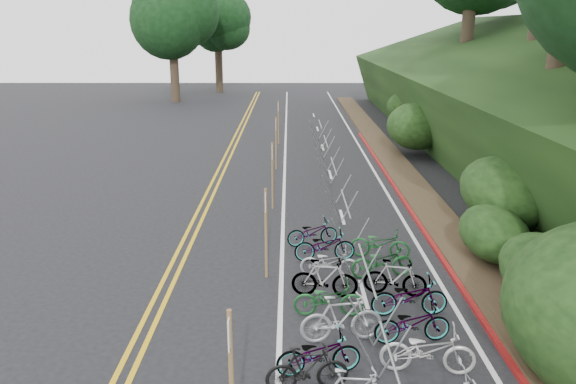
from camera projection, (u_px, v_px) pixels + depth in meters
name	position (u px, v px, depth m)	size (l,w,h in m)	color
road_markings	(273.00, 216.00, 20.05)	(7.47, 80.00, 0.01)	gold
red_curb	(404.00, 199.00, 21.85)	(0.25, 28.00, 0.10)	maroon
embankment	(525.00, 109.00, 27.88)	(14.30, 48.14, 9.11)	black
bike_rack_front	(393.00, 380.00, 9.34)	(1.14, 2.72, 1.17)	gray
bike_racks_rest	(333.00, 173.00, 22.59)	(1.14, 23.00, 1.17)	gray
signpost_near	(231.00, 372.00, 8.57)	(0.08, 0.40, 2.49)	brown
signposts_rest	(275.00, 153.00, 23.39)	(0.08, 18.40, 2.50)	brown
bike_front	(307.00, 369.00, 10.29)	(1.55, 0.44, 0.93)	black
bike_valet	(370.00, 316.00, 12.17)	(3.04, 12.05, 1.08)	#9E9EA3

